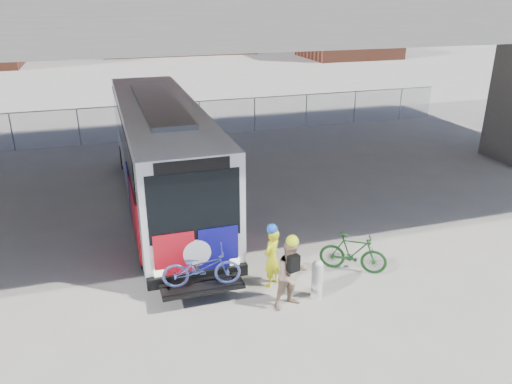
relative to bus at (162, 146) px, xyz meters
name	(u,v)px	position (x,y,z in m)	size (l,w,h in m)	color
ground	(247,237)	(2.00, -3.57, -2.11)	(160.00, 160.00, 0.00)	#9E9991
bus	(162,146)	(0.00, 0.00, 0.00)	(2.67, 13.02, 3.69)	silver
overpass	(211,9)	(2.00, 0.43, 4.44)	(40.00, 16.00, 7.95)	#605E59
chainlink_fence	(180,110)	(2.00, 8.43, -0.68)	(30.00, 0.06, 30.00)	gray
brick_buildings	(136,7)	(3.23, 44.66, 3.31)	(54.00, 22.00, 12.00)	brown
bollard	(317,278)	(2.74, -7.20, -1.54)	(0.27, 0.27, 1.05)	white
cyclist_hivis	(272,256)	(1.86, -6.31, -1.27)	(0.69, 0.66, 1.74)	yellow
cyclist_tan	(291,274)	(2.00, -7.34, -1.21)	(0.97, 0.83, 1.90)	tan
bike_parked	(353,253)	(4.19, -6.31, -1.56)	(0.51, 1.82, 1.09)	#144118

